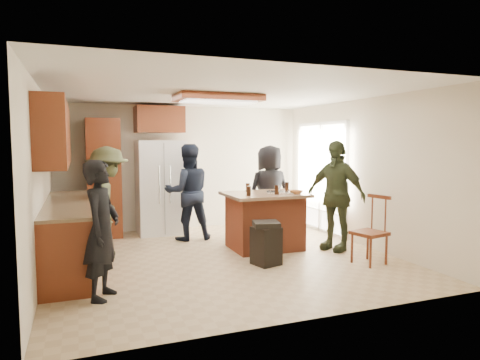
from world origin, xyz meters
name	(u,v)px	position (x,y,z in m)	size (l,w,h in m)	color
room_shell	(385,183)	(4.37, 1.64, 0.87)	(8.00, 5.20, 5.00)	tan
person_front_left	(102,230)	(-1.81, -1.14, 0.78)	(0.57, 0.42, 1.57)	black
person_behind_left	(188,192)	(-0.20, 1.39, 0.87)	(0.85, 0.52, 1.74)	black
person_behind_right	(269,192)	(1.24, 1.00, 0.86)	(0.84, 0.54, 1.71)	black
person_side_right	(335,195)	(1.88, -0.18, 0.90)	(1.05, 0.54, 1.80)	#313A22
person_counter	(108,202)	(-1.63, 0.70, 0.85)	(1.10, 0.51, 1.70)	#393E24
left_cabinetry	(64,200)	(-2.24, 0.40, 0.96)	(0.64, 3.00, 2.30)	maroon
back_wall_units	(118,163)	(-1.33, 2.20, 1.38)	(1.80, 0.60, 2.45)	maroon
refrigerator	(161,187)	(-0.55, 2.12, 0.90)	(0.90, 0.76, 1.80)	white
kitchen_island	(265,220)	(0.83, 0.30, 0.47)	(1.28, 1.03, 0.93)	brown
island_items	(280,191)	(1.06, 0.20, 0.97)	(0.99, 0.65, 0.15)	silver
trash_bin	(266,243)	(0.46, -0.58, 0.32)	(0.44, 0.44, 0.63)	black
spindle_chair	(370,233)	(1.91, -1.06, 0.45)	(0.50, 0.50, 0.99)	maroon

